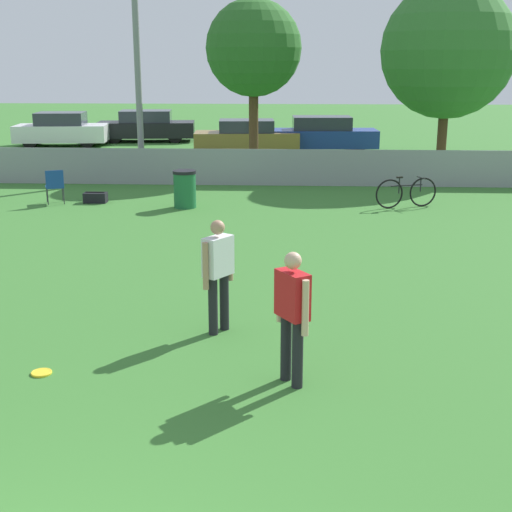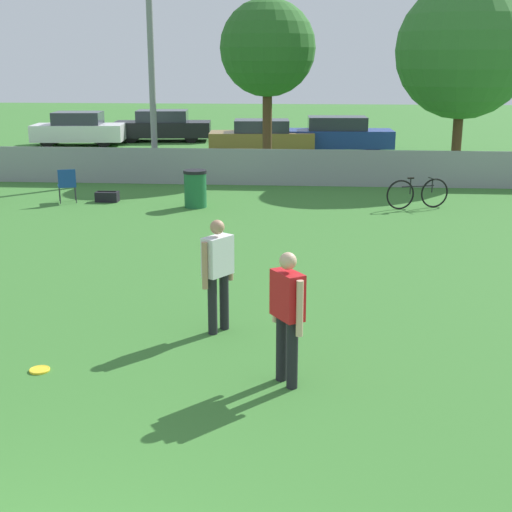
% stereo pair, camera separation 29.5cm
% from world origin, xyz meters
% --- Properties ---
extents(fence_backline, '(21.50, 0.07, 1.21)m').
position_xyz_m(fence_backline, '(0.00, 18.00, 0.55)').
color(fence_backline, gray).
rests_on(fence_backline, ground_plane).
extents(tree_near_pole, '(3.17, 3.17, 5.65)m').
position_xyz_m(tree_near_pole, '(0.54, 20.96, 4.04)').
color(tree_near_pole, '#4C331E').
rests_on(tree_near_pole, ground_plane).
extents(tree_far_right, '(4.38, 4.38, 6.16)m').
position_xyz_m(tree_far_right, '(6.88, 20.98, 3.96)').
color(tree_far_right, '#4C331E').
rests_on(tree_far_right, ground_plane).
extents(player_thrower_red, '(0.43, 0.51, 1.60)m').
position_xyz_m(player_thrower_red, '(1.89, 4.28, 0.92)').
color(player_thrower_red, black).
rests_on(player_thrower_red, ground_plane).
extents(player_receiver_white, '(0.43, 0.51, 1.60)m').
position_xyz_m(player_receiver_white, '(0.88, 5.88, 0.92)').
color(player_receiver_white, black).
rests_on(player_receiver_white, ground_plane).
extents(frisbee_disc, '(0.25, 0.25, 0.03)m').
position_xyz_m(frisbee_disc, '(-1.13, 4.38, 0.01)').
color(frisbee_disc, yellow).
rests_on(frisbee_disc, ground_plane).
extents(folding_chair_sideline, '(0.60, 0.60, 0.91)m').
position_xyz_m(folding_chair_sideline, '(-4.37, 14.83, 0.52)').
color(folding_chair_sideline, '#333338').
rests_on(folding_chair_sideline, ground_plane).
extents(bicycle_sideline, '(1.63, 0.64, 0.81)m').
position_xyz_m(bicycle_sideline, '(4.80, 14.82, 0.39)').
color(bicycle_sideline, black).
rests_on(bicycle_sideline, ground_plane).
extents(trash_bin, '(0.60, 0.60, 0.96)m').
position_xyz_m(trash_bin, '(-0.88, 14.53, 0.48)').
color(trash_bin, '#1E6638').
rests_on(trash_bin, ground_plane).
extents(gear_bag_sideline, '(0.60, 0.33, 0.29)m').
position_xyz_m(gear_bag_sideline, '(-3.37, 15.06, 0.14)').
color(gear_bag_sideline, black).
rests_on(gear_bag_sideline, ground_plane).
extents(parked_car_white, '(4.13, 2.19, 1.47)m').
position_xyz_m(parked_car_white, '(-8.34, 27.88, 0.71)').
color(parked_car_white, black).
rests_on(parked_car_white, ground_plane).
extents(parked_car_dark, '(4.63, 2.30, 1.43)m').
position_xyz_m(parked_car_dark, '(-4.97, 29.91, 0.70)').
color(parked_car_dark, black).
rests_on(parked_car_dark, ground_plane).
extents(parked_car_tan, '(4.35, 2.03, 1.34)m').
position_xyz_m(parked_car_tan, '(-0.02, 25.91, 0.65)').
color(parked_car_tan, black).
rests_on(parked_car_tan, ground_plane).
extents(parked_car_blue, '(4.66, 1.89, 1.44)m').
position_xyz_m(parked_car_blue, '(3.06, 26.50, 0.69)').
color(parked_car_blue, black).
rests_on(parked_car_blue, ground_plane).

